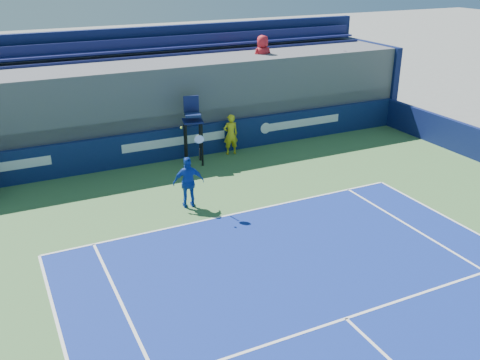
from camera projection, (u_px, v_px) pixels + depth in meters
name	position (u px, v px, depth m)	size (l,w,h in m)	color
ball_person	(231.00, 134.00, 20.28)	(0.57, 0.38, 1.57)	yellow
back_hoarding	(174.00, 144.00, 19.87)	(20.40, 0.21, 1.20)	#0D1C4C
umpire_chair	(193.00, 123.00, 19.07)	(0.85, 0.85, 2.48)	black
tennis_player	(189.00, 182.00, 15.94)	(0.99, 0.60, 2.57)	#1541B0
stadium_seating	(156.00, 99.00, 21.10)	(21.00, 4.05, 4.40)	#515156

